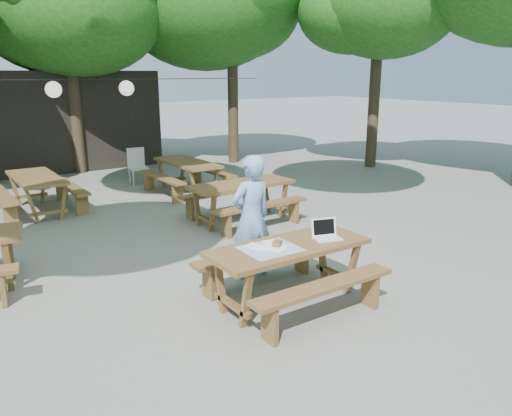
{
  "coord_description": "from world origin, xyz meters",
  "views": [
    {
      "loc": [
        -2.77,
        -5.36,
        2.75
      ],
      "look_at": [
        0.75,
        -0.21,
        1.05
      ],
      "focal_mm": 35.0,
      "sensor_mm": 36.0,
      "label": 1
    }
  ],
  "objects": [
    {
      "name": "laptop",
      "position": [
        1.29,
        -0.96,
        0.81
      ],
      "size": [
        0.39,
        0.35,
        0.24
      ],
      "rotation": [
        0.0,
        0.0,
        -0.31
      ],
      "color": "white",
      "rests_on": "main_picnic_table"
    },
    {
      "name": "woman",
      "position": [
        0.84,
        0.03,
        0.85
      ],
      "size": [
        0.64,
        0.43,
        1.71
      ],
      "primitive_type": "imported",
      "rotation": [
        0.0,
        0.0,
        3.18
      ],
      "color": "#7A9BDF",
      "rests_on": "ground"
    },
    {
      "name": "main_picnic_table",
      "position": [
        0.75,
        -0.91,
        0.39
      ],
      "size": [
        2.0,
        1.58,
        0.75
      ],
      "color": "#50301C",
      "rests_on": "ground"
    },
    {
      "name": "paper_lanterns",
      "position": [
        -0.19,
        6.0,
        2.4
      ],
      "size": [
        9.0,
        0.34,
        0.38
      ],
      "color": "black",
      "rests_on": "ground"
    },
    {
      "name": "picnic_table_far_w",
      "position": [
        -0.89,
        5.19,
        0.39
      ],
      "size": [
        1.61,
        2.01,
        0.75
      ],
      "rotation": [
        0.0,
        0.0,
        1.59
      ],
      "color": "#50301C",
      "rests_on": "ground"
    },
    {
      "name": "ground",
      "position": [
        0.0,
        0.0,
        0.0
      ],
      "size": [
        80.0,
        80.0,
        0.0
      ],
      "primitive_type": "plane",
      "color": "slate",
      "rests_on": "ground"
    },
    {
      "name": "picnic_table_ne",
      "position": [
        2.16,
        2.35,
        0.39
      ],
      "size": [
        2.02,
        1.62,
        0.75
      ],
      "rotation": [
        0.0,
        0.0,
        0.02
      ],
      "color": "#50301C",
      "rests_on": "ground"
    },
    {
      "name": "tabletop_clutter",
      "position": [
        0.5,
        -0.9,
        0.76
      ],
      "size": [
        0.66,
        0.58,
        0.08
      ],
      "color": "#3B7DCA",
      "rests_on": "main_picnic_table"
    },
    {
      "name": "plastic_chair",
      "position": [
        1.8,
        6.63,
        0.26
      ],
      "size": [
        0.49,
        0.49,
        0.9
      ],
      "rotation": [
        0.0,
        0.0,
        -0.11
      ],
      "color": "silver",
      "rests_on": "ground"
    },
    {
      "name": "pavilion",
      "position": [
        0.5,
        10.5,
        1.4
      ],
      "size": [
        6.0,
        3.0,
        2.8
      ],
      "primitive_type": "cube",
      "color": "black",
      "rests_on": "ground"
    },
    {
      "name": "picnic_table_far_e",
      "position": [
        2.38,
        5.02,
        0.39
      ],
      "size": [
        1.62,
        2.02,
        0.75
      ],
      "rotation": [
        0.0,
        0.0,
        1.59
      ],
      "color": "#50301C",
      "rests_on": "ground"
    }
  ]
}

